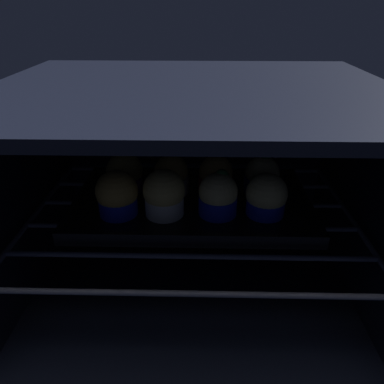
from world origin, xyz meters
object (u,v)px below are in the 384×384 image
muffin_row0_col1 (164,194)px  muffin_row1_col3 (262,176)px  muffin_row0_col0 (117,195)px  muffin_row0_col3 (266,197)px  muffin_row1_col1 (171,175)px  muffin_row1_col0 (125,174)px  baking_tray (192,204)px  muffin_row0_col2 (218,196)px  muffin_row1_col2 (216,176)px

muffin_row0_col1 → muffin_row1_col3: (16.82, 8.28, -0.55)cm
muffin_row0_col0 → muffin_row0_col3: 23.94cm
muffin_row0_col0 → muffin_row0_col1: muffin_row0_col1 is taller
muffin_row1_col1 → muffin_row0_col1: bearing=-93.8°
muffin_row1_col0 → muffin_row1_col1: size_ratio=0.96×
muffin_row1_col0 → muffin_row1_col3: bearing=-0.5°
baking_tray → muffin_row0_col1: bearing=-135.8°
muffin_row0_col2 → muffin_row0_col0: bearing=-178.4°
muffin_row0_col0 → muffin_row1_col2: (16.07, 8.28, -0.39)cm
muffin_row0_col0 → muffin_row0_col1: bearing=0.8°
muffin_row1_col1 → muffin_row1_col0: bearing=176.7°
muffin_row0_col1 → muffin_row1_col0: size_ratio=1.08×
muffin_row1_col0 → muffin_row1_col1: bearing=-3.3°
muffin_row0_col1 → muffin_row0_col2: size_ratio=1.03×
baking_tray → muffin_row0_col0: muffin_row0_col0 is taller
muffin_row1_col1 → muffin_row1_col3: muffin_row1_col1 is taller
muffin_row0_col2 → muffin_row1_col2: 7.82cm
muffin_row1_col0 → muffin_row1_col2: (16.48, -0.32, -0.10)cm
muffin_row1_col2 → muffin_row1_col0: bearing=178.9°
muffin_row0_col2 → muffin_row0_col3: 7.75cm
baking_tray → muffin_row0_col2: 6.92cm
muffin_row0_col2 → muffin_row1_col0: 18.48cm
muffin_row0_col1 → muffin_row1_col1: (0.54, 7.99, -0.32)cm
muffin_row0_col2 → muffin_row1_col1: size_ratio=1.00×
muffin_row0_col2 → muffin_row1_col3: 11.39cm
baking_tray → muffin_row1_col1: muffin_row1_col1 is taller
muffin_row0_col0 → muffin_row0_col1: 7.54cm
muffin_row0_col3 → muffin_row1_col0: (-24.34, 8.02, 0.05)cm
muffin_row0_col1 → muffin_row0_col3: (16.40, 0.47, -0.49)cm
baking_tray → muffin_row0_col2: muffin_row0_col2 is taller
muffin_row0_col2 → muffin_row1_col0: muffin_row0_col2 is taller
muffin_row0_col1 → muffin_row1_col3: muffin_row0_col1 is taller
baking_tray → muffin_row0_col1: (-4.35, -4.24, 4.15)cm
muffin_row0_col2 → muffin_row1_col2: muffin_row0_col2 is taller
muffin_row0_col0 → muffin_row1_col0: bearing=92.7°
baking_tray → muffin_row1_col2: 6.78cm
baking_tray → muffin_row0_col2: bearing=-42.1°
muffin_row0_col0 → muffin_row1_col2: muffin_row0_col0 is taller
muffin_row0_col3 → muffin_row1_col0: muffin_row1_col0 is taller
baking_tray → muffin_row0_col0: size_ratio=5.34×
muffin_row0_col1 → muffin_row1_col1: muffin_row0_col1 is taller
muffin_row0_col1 → muffin_row1_col1: 8.02cm
muffin_row1_col1 → muffin_row1_col2: 8.00cm
muffin_row1_col1 → muffin_row1_col2: size_ratio=1.08×
muffin_row1_col0 → muffin_row1_col3: muffin_row1_col0 is taller
muffin_row0_col0 → muffin_row1_col0: size_ratio=1.05×
muffin_row1_col1 → muffin_row1_col2: muffin_row1_col1 is taller
muffin_row0_col0 → muffin_row0_col2: size_ratio=1.00×
muffin_row0_col3 → muffin_row1_col2: 11.01cm
muffin_row0_col2 → muffin_row1_col0: (-16.59, 8.14, -0.08)cm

